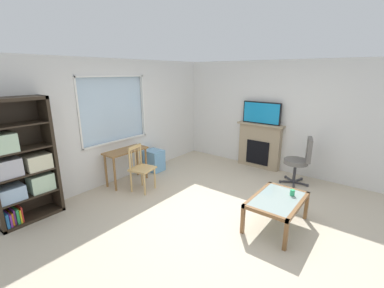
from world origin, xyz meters
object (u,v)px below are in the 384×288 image
object	(u,v)px
desk_under_window	(126,156)
office_chair	(301,159)
tv	(261,113)
coffee_table	(277,202)
bookshelf	(20,166)
sippy_cup	(292,193)
fireplace	(259,145)
plastic_drawer_unit	(154,160)
wooden_chair	(141,168)

from	to	relation	value
desk_under_window	office_chair	bearing A→B (deg)	-53.20
tv	coffee_table	xyz separation A→B (m)	(-2.20, -1.27, -0.95)
bookshelf	sippy_cup	bearing A→B (deg)	-53.40
fireplace	sippy_cup	xyz separation A→B (m)	(-1.99, -1.41, -0.05)
bookshelf	plastic_drawer_unit	world-z (taller)	bookshelf
fireplace	tv	size ratio (longest dim) A/B	1.22
bookshelf	tv	bearing A→B (deg)	-23.28
tv	sippy_cup	size ratio (longest dim) A/B	10.12
wooden_chair	fireplace	size ratio (longest dim) A/B	0.81
sippy_cup	coffee_table	bearing A→B (deg)	148.89
wooden_chair	tv	bearing A→B (deg)	-26.06
plastic_drawer_unit	coffee_table	distance (m)	3.16
desk_under_window	sippy_cup	world-z (taller)	desk_under_window
plastic_drawer_unit	sippy_cup	distance (m)	3.28
bookshelf	desk_under_window	size ratio (longest dim) A/B	2.11
coffee_table	sippy_cup	bearing A→B (deg)	-31.11
tv	wooden_chair	bearing A→B (deg)	153.94
tv	desk_under_window	bearing A→B (deg)	145.03
bookshelf	office_chair	distance (m)	5.03
coffee_table	sippy_cup	world-z (taller)	sippy_cup
fireplace	coffee_table	size ratio (longest dim) A/B	1.09
plastic_drawer_unit	coffee_table	bearing A→B (deg)	-98.52
office_chair	sippy_cup	world-z (taller)	office_chair
plastic_drawer_unit	coffee_table	size ratio (longest dim) A/B	0.49
fireplace	coffee_table	bearing A→B (deg)	-150.17
desk_under_window	fireplace	xyz separation A→B (m)	(2.59, -1.80, -0.04)
bookshelf	sippy_cup	xyz separation A→B (m)	(2.47, -3.32, -0.39)
wooden_chair	tv	world-z (taller)	tv
desk_under_window	fireplace	distance (m)	3.15
desk_under_window	tv	size ratio (longest dim) A/B	1.00
office_chair	wooden_chair	bearing A→B (deg)	133.02
sippy_cup	bookshelf	bearing A→B (deg)	126.60
bookshelf	desk_under_window	distance (m)	1.90
plastic_drawer_unit	tv	size ratio (longest dim) A/B	0.55
wooden_chair	plastic_drawer_unit	bearing A→B (deg)	32.45
bookshelf	sippy_cup	size ratio (longest dim) A/B	21.37
plastic_drawer_unit	office_chair	bearing A→B (deg)	-65.73
office_chair	desk_under_window	bearing A→B (deg)	126.80
tv	sippy_cup	world-z (taller)	tv
bookshelf	wooden_chair	world-z (taller)	bookshelf
wooden_chair	sippy_cup	distance (m)	2.77
plastic_drawer_unit	tv	distance (m)	2.76
office_chair	coffee_table	distance (m)	1.81
wooden_chair	plastic_drawer_unit	world-z (taller)	wooden_chair
coffee_table	sippy_cup	distance (m)	0.29
fireplace	plastic_drawer_unit	bearing A→B (deg)	133.50
fireplace	sippy_cup	distance (m)	2.44
wooden_chair	coffee_table	distance (m)	2.59
fireplace	desk_under_window	bearing A→B (deg)	145.22
bookshelf	office_chair	world-z (taller)	bookshelf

